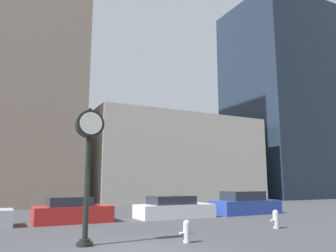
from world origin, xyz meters
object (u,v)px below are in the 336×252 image
(car_blue, at_px, (245,204))
(car_white, at_px, (174,208))
(street_clock, at_px, (89,146))
(fire_hydrant_near, at_px, (187,231))
(car_red, at_px, (72,211))
(fire_hydrant_far, at_px, (276,219))

(car_blue, bearing_deg, car_white, 177.44)
(street_clock, xyz_separation_m, fire_hydrant_near, (3.27, -1.02, -2.89))
(street_clock, distance_m, car_white, 9.53)
(car_red, height_order, fire_hydrant_far, car_red)
(street_clock, height_order, car_white, street_clock)
(fire_hydrant_far, bearing_deg, street_clock, -178.56)
(car_red, xyz_separation_m, car_blue, (11.12, -0.37, 0.06))
(fire_hydrant_near, height_order, fire_hydrant_far, fire_hydrant_far)
(street_clock, relative_size, fire_hydrant_far, 5.65)
(street_clock, bearing_deg, car_blue, 27.48)
(fire_hydrant_near, bearing_deg, car_white, 65.24)
(car_blue, bearing_deg, fire_hydrant_near, -141.99)
(street_clock, bearing_deg, fire_hydrant_far, 1.44)
(fire_hydrant_near, relative_size, fire_hydrant_far, 0.92)
(street_clock, distance_m, fire_hydrant_near, 4.49)
(street_clock, xyz_separation_m, car_red, (0.82, 6.57, -2.72))
(car_red, xyz_separation_m, car_white, (5.82, -0.30, -0.02))
(car_blue, bearing_deg, street_clock, -154.35)
(car_white, distance_m, fire_hydrant_far, 6.39)
(fire_hydrant_near, bearing_deg, street_clock, 162.73)
(car_red, distance_m, fire_hydrant_far, 10.10)
(street_clock, height_order, fire_hydrant_near, street_clock)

